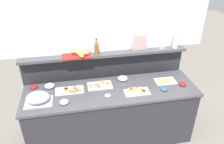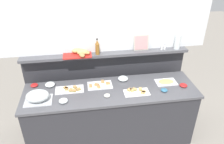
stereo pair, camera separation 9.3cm
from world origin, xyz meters
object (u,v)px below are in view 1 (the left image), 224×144
(glass_bowl_medium, at_px, (50,86))
(water_carafe, at_px, (176,41))
(salt_shaker, at_px, (160,46))
(pepper_shaker, at_px, (163,46))
(glass_bowl_small, at_px, (123,78))
(condiment_bowl_cream, at_px, (108,96))
(condiment_bowl_dark, at_px, (164,89))
(bread_basket, at_px, (80,53))
(sandwich_platter_side, at_px, (137,91))
(glass_bowl_large, at_px, (64,102))
(condiment_bowl_teal, at_px, (33,87))
(sandwich_platter_front, at_px, (70,90))
(sandwich_platter_rear, at_px, (100,85))
(serving_cloche, at_px, (38,98))
(framed_picture, at_px, (140,42))
(vinegar_bottle_amber, at_px, (97,48))
(condiment_bowl_red, at_px, (183,84))
(cold_cuts_platter, at_px, (165,81))

(glass_bowl_medium, distance_m, water_carafe, 1.95)
(salt_shaker, bearing_deg, pepper_shaker, 0.00)
(glass_bowl_small, relative_size, condiment_bowl_cream, 1.80)
(glass_bowl_small, distance_m, condiment_bowl_dark, 0.61)
(bread_basket, bearing_deg, sandwich_platter_side, -37.77)
(glass_bowl_large, bearing_deg, salt_shaker, 22.77)
(condiment_bowl_teal, relative_size, salt_shaker, 1.18)
(condiment_bowl_cream, xyz_separation_m, bread_basket, (-0.30, 0.57, 0.37))
(sandwich_platter_front, height_order, sandwich_platter_rear, same)
(bread_basket, relative_size, water_carafe, 1.77)
(serving_cloche, height_order, bread_basket, bread_basket)
(bread_basket, xyz_separation_m, framed_picture, (0.89, 0.04, 0.08))
(glass_bowl_small, distance_m, vinegar_bottle_amber, 0.58)
(glass_bowl_medium, distance_m, salt_shaker, 1.71)
(sandwich_platter_side, distance_m, condiment_bowl_red, 0.68)
(pepper_shaker, bearing_deg, condiment_bowl_red, -75.55)
(sandwich_platter_side, distance_m, salt_shaker, 0.84)
(condiment_bowl_red, bearing_deg, water_carafe, 83.30)
(pepper_shaker, relative_size, framed_picture, 0.38)
(framed_picture, bearing_deg, serving_cloche, -158.32)
(serving_cloche, height_order, framed_picture, framed_picture)
(glass_bowl_small, bearing_deg, sandwich_platter_front, -169.59)
(framed_picture, bearing_deg, cold_cuts_platter, -55.39)
(condiment_bowl_teal, xyz_separation_m, condiment_bowl_dark, (1.75, -0.39, -0.00))
(serving_cloche, bearing_deg, framed_picture, 21.68)
(pepper_shaker, bearing_deg, condiment_bowl_dark, -106.78)
(water_carafe, bearing_deg, condiment_bowl_teal, -174.92)
(sandwich_platter_side, height_order, cold_cuts_platter, sandwich_platter_side)
(condiment_bowl_red, relative_size, vinegar_bottle_amber, 0.45)
(glass_bowl_medium, bearing_deg, condiment_bowl_cream, -25.55)
(glass_bowl_medium, xyz_separation_m, vinegar_bottle_amber, (0.69, 0.20, 0.43))
(glass_bowl_medium, height_order, glass_bowl_small, glass_bowl_small)
(condiment_bowl_red, relative_size, water_carafe, 0.47)
(salt_shaker, distance_m, water_carafe, 0.24)
(sandwich_platter_front, relative_size, framed_picture, 1.66)
(pepper_shaker, bearing_deg, vinegar_bottle_amber, -178.99)
(condiment_bowl_cream, distance_m, vinegar_bottle_amber, 0.71)
(sandwich_platter_front, distance_m, condiment_bowl_red, 1.56)
(condiment_bowl_cream, height_order, bread_basket, bread_basket)
(sandwich_platter_side, relative_size, pepper_shaker, 3.87)
(salt_shaker, bearing_deg, bread_basket, -179.83)
(condiment_bowl_red, height_order, framed_picture, framed_picture)
(sandwich_platter_rear, relative_size, serving_cloche, 1.00)
(glass_bowl_small, bearing_deg, cold_cuts_platter, -14.49)
(sandwich_platter_rear, bearing_deg, pepper_shaker, 16.96)
(condiment_bowl_cream, relative_size, condiment_bowl_teal, 0.79)
(vinegar_bottle_amber, height_order, water_carafe, vinegar_bottle_amber)
(pepper_shaker, distance_m, water_carafe, 0.20)
(cold_cuts_platter, bearing_deg, water_carafe, 54.99)
(sandwich_platter_side, relative_size, condiment_bowl_red, 3.20)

